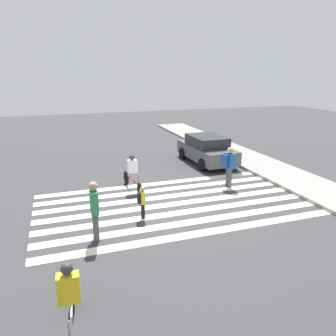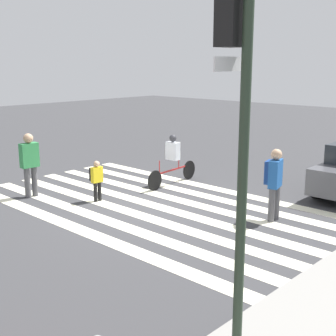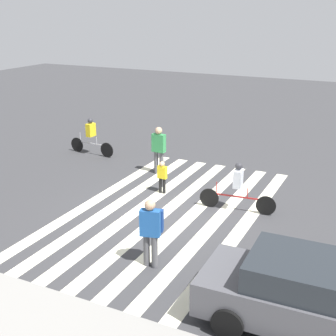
{
  "view_description": "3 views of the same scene",
  "coord_description": "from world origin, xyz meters",
  "px_view_note": "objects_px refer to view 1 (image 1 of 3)",
  "views": [
    {
      "loc": [
        10.81,
        -3.93,
        4.81
      ],
      "look_at": [
        -0.71,
        0.05,
        1.23
      ],
      "focal_mm": 35.0,
      "sensor_mm": 36.0,
      "label": 1
    },
    {
      "loc": [
        8.43,
        8.46,
        3.72
      ],
      "look_at": [
        -0.24,
        0.32,
        1.03
      ],
      "focal_mm": 50.0,
      "sensor_mm": 36.0,
      "label": 2
    },
    {
      "loc": [
        -5.9,
        11.79,
        5.99
      ],
      "look_at": [
        0.17,
        -0.57,
        1.24
      ],
      "focal_mm": 50.0,
      "sensor_mm": 36.0,
      "label": 3
    }
  ],
  "objects_px": {
    "pedestrian_child_with_backpack": "(142,200)",
    "cyclist_near_curb": "(132,171)",
    "pedestrian_adult_blue_shirt": "(229,164)",
    "pedestrian_adult_tall_backpack": "(94,208)",
    "cyclist_far_lane": "(70,299)",
    "car_parked_far_curb": "(207,149)"
  },
  "relations": [
    {
      "from": "cyclist_near_curb",
      "to": "car_parked_far_curb",
      "type": "xyz_separation_m",
      "value": [
        -2.96,
        4.82,
        -0.09
      ]
    },
    {
      "from": "pedestrian_child_with_backpack",
      "to": "pedestrian_adult_blue_shirt",
      "type": "distance_m",
      "value": 4.75
    },
    {
      "from": "pedestrian_adult_tall_backpack",
      "to": "cyclist_near_curb",
      "type": "height_order",
      "value": "pedestrian_adult_tall_backpack"
    },
    {
      "from": "cyclist_far_lane",
      "to": "car_parked_far_curb",
      "type": "distance_m",
      "value": 12.94
    },
    {
      "from": "pedestrian_adult_blue_shirt",
      "to": "cyclist_far_lane",
      "type": "relative_size",
      "value": 0.78
    },
    {
      "from": "cyclist_far_lane",
      "to": "car_parked_far_curb",
      "type": "xyz_separation_m",
      "value": [
        -10.39,
        7.71,
        -0.09
      ]
    },
    {
      "from": "car_parked_far_curb",
      "to": "pedestrian_adult_blue_shirt",
      "type": "bearing_deg",
      "value": -13.13
    },
    {
      "from": "pedestrian_adult_tall_backpack",
      "to": "cyclist_far_lane",
      "type": "distance_m",
      "value": 3.8
    },
    {
      "from": "pedestrian_adult_tall_backpack",
      "to": "car_parked_far_curb",
      "type": "height_order",
      "value": "pedestrian_adult_tall_backpack"
    },
    {
      "from": "pedestrian_adult_blue_shirt",
      "to": "pedestrian_child_with_backpack",
      "type": "bearing_deg",
      "value": -81.49
    },
    {
      "from": "pedestrian_child_with_backpack",
      "to": "cyclist_far_lane",
      "type": "relative_size",
      "value": 0.5
    },
    {
      "from": "pedestrian_child_with_backpack",
      "to": "cyclist_far_lane",
      "type": "xyz_separation_m",
      "value": [
        4.7,
        -2.58,
        0.2
      ]
    },
    {
      "from": "pedestrian_child_with_backpack",
      "to": "cyclist_near_curb",
      "type": "relative_size",
      "value": 0.48
    },
    {
      "from": "pedestrian_adult_tall_backpack",
      "to": "pedestrian_child_with_backpack",
      "type": "distance_m",
      "value": 1.99
    },
    {
      "from": "pedestrian_adult_tall_backpack",
      "to": "cyclist_near_curb",
      "type": "bearing_deg",
      "value": 154.17
    },
    {
      "from": "pedestrian_adult_tall_backpack",
      "to": "pedestrian_child_with_backpack",
      "type": "relative_size",
      "value": 1.6
    },
    {
      "from": "pedestrian_child_with_backpack",
      "to": "cyclist_near_curb",
      "type": "xyz_separation_m",
      "value": [
        -2.73,
        0.31,
        0.2
      ]
    },
    {
      "from": "pedestrian_child_with_backpack",
      "to": "cyclist_far_lane",
      "type": "bearing_deg",
      "value": -24.02
    },
    {
      "from": "cyclist_near_curb",
      "to": "car_parked_far_curb",
      "type": "height_order",
      "value": "cyclist_near_curb"
    },
    {
      "from": "cyclist_near_curb",
      "to": "pedestrian_child_with_backpack",
      "type": "bearing_deg",
      "value": -12.32
    },
    {
      "from": "pedestrian_child_with_backpack",
      "to": "pedestrian_adult_blue_shirt",
      "type": "relative_size",
      "value": 0.65
    },
    {
      "from": "pedestrian_adult_blue_shirt",
      "to": "cyclist_near_curb",
      "type": "bearing_deg",
      "value": -116.8
    }
  ]
}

